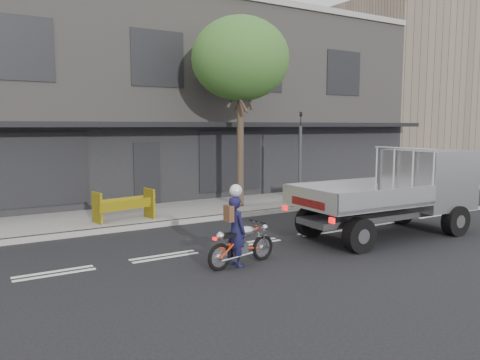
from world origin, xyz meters
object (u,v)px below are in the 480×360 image
rider (236,231)px  construction_barrier (127,206)px  motorcycle (242,243)px  street_tree (240,60)px  traffic_light_pole (300,163)px  flatbed_ute (416,183)px

rider → construction_barrier: size_ratio=0.88×
motorcycle → street_tree: bearing=50.7°
street_tree → rider: 8.07m
traffic_light_pole → flatbed_ute: size_ratio=0.66×
street_tree → traffic_light_pole: bearing=-23.0°
flatbed_ute → rider: bearing=-175.8°
rider → flatbed_ute: bearing=-96.2°
street_tree → flatbed_ute: street_tree is taller
street_tree → traffic_light_pole: street_tree is taller
street_tree → motorcycle: (-3.40, -5.67, -4.80)m
motorcycle → rider: 0.32m
rider → construction_barrier: 5.11m
traffic_light_pole → rider: bearing=-139.0°
rider → flatbed_ute: size_ratio=0.29×
motorcycle → traffic_light_pole: bearing=33.4°
motorcycle → construction_barrier: (-0.94, 5.05, 0.16)m
street_tree → flatbed_ute: size_ratio=1.27×
motorcycle → rider: (-0.15, -0.00, 0.28)m
motorcycle → rider: rider is taller
traffic_light_pole → rider: size_ratio=2.30×
street_tree → construction_barrier: 6.39m
street_tree → motorcycle: street_tree is taller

